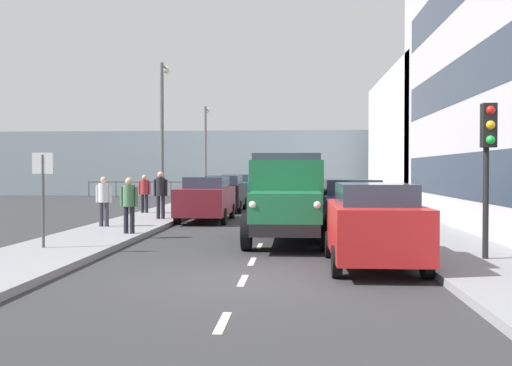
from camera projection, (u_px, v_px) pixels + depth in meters
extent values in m
plane|color=#2D2D30|center=(270.00, 225.00, 21.32)|extent=(80.00, 80.00, 0.00)
cube|color=gray|center=(402.00, 223.00, 21.00)|extent=(2.54, 41.55, 0.15)
cube|color=gray|center=(141.00, 222.00, 21.65)|extent=(2.54, 41.55, 0.15)
cube|color=silver|center=(223.00, 322.00, 7.65)|extent=(0.12, 1.10, 0.01)
cube|color=silver|center=(243.00, 280.00, 10.57)|extent=(0.12, 1.10, 0.01)
cube|color=silver|center=(252.00, 261.00, 12.77)|extent=(0.12, 1.10, 0.01)
cube|color=silver|center=(260.00, 246.00, 15.37)|extent=(0.12, 1.10, 0.01)
cube|color=silver|center=(265.00, 235.00, 17.89)|extent=(0.12, 1.10, 0.01)
cube|color=silver|center=(269.00, 227.00, 20.29)|extent=(0.12, 1.10, 0.01)
cube|color=silver|center=(272.00, 221.00, 22.81)|extent=(0.12, 1.10, 0.01)
cube|color=silver|center=(274.00, 216.00, 25.17)|extent=(0.12, 1.10, 0.01)
cube|color=silver|center=(276.00, 212.00, 27.69)|extent=(0.12, 1.10, 0.01)
cube|color=silver|center=(278.00, 208.00, 30.56)|extent=(0.12, 1.10, 0.01)
cube|color=silver|center=(280.00, 205.00, 33.54)|extent=(0.12, 1.10, 0.01)
cube|color=silver|center=(281.00, 202.00, 36.52)|extent=(0.12, 1.10, 0.01)
cube|color=silver|center=(282.00, 200.00, 38.83)|extent=(0.12, 1.10, 0.01)
cube|color=#2D3847|center=(483.00, 177.00, 15.98)|extent=(0.08, 19.89, 1.40)
cube|color=#2D3847|center=(484.00, 66.00, 15.91)|extent=(0.08, 19.89, 1.40)
cube|color=silver|center=(460.00, 140.00, 33.49)|extent=(8.46, 14.77, 7.45)
cube|color=#84939E|center=(284.00, 163.00, 44.98)|extent=(80.00, 0.80, 5.00)
cylinder|color=#4C5156|center=(486.00, 190.00, 40.47)|extent=(0.08, 0.08, 1.20)
cylinder|color=#4C5156|center=(456.00, 190.00, 40.61)|extent=(0.08, 0.08, 1.20)
cylinder|color=#4C5156|center=(427.00, 190.00, 40.75)|extent=(0.08, 0.08, 1.20)
cylinder|color=#4C5156|center=(398.00, 190.00, 40.88)|extent=(0.08, 0.08, 1.20)
cylinder|color=#4C5156|center=(369.00, 190.00, 41.02)|extent=(0.08, 0.08, 1.20)
cylinder|color=#4C5156|center=(340.00, 190.00, 41.16)|extent=(0.08, 0.08, 1.20)
cylinder|color=#4C5156|center=(311.00, 190.00, 41.29)|extent=(0.08, 0.08, 1.20)
cylinder|color=#4C5156|center=(283.00, 190.00, 41.43)|extent=(0.08, 0.08, 1.20)
cylinder|color=#4C5156|center=(254.00, 190.00, 41.57)|extent=(0.08, 0.08, 1.20)
cylinder|color=#4C5156|center=(226.00, 190.00, 41.71)|extent=(0.08, 0.08, 1.20)
cylinder|color=#4C5156|center=(199.00, 189.00, 41.84)|extent=(0.08, 0.08, 1.20)
cylinder|color=#4C5156|center=(171.00, 189.00, 41.98)|extent=(0.08, 0.08, 1.20)
cylinder|color=#4C5156|center=(143.00, 189.00, 42.12)|extent=(0.08, 0.08, 1.20)
cylinder|color=#4C5156|center=(116.00, 189.00, 42.25)|extent=(0.08, 0.08, 1.20)
cylinder|color=#4C5156|center=(89.00, 189.00, 42.39)|extent=(0.08, 0.08, 1.20)
cube|color=#4C5156|center=(283.00, 182.00, 41.42)|extent=(28.00, 0.08, 0.08)
cube|color=black|center=(287.00, 221.00, 16.12)|extent=(1.64, 5.60, 0.30)
cube|color=#196038|center=(286.00, 207.00, 14.27)|extent=(1.72, 1.90, 0.70)
cube|color=silver|center=(285.00, 210.00, 13.38)|extent=(1.16, 0.08, 0.56)
sphere|color=white|center=(317.00, 205.00, 13.32)|extent=(0.20, 0.20, 0.20)
sphere|color=white|center=(253.00, 205.00, 13.42)|extent=(0.20, 0.20, 0.20)
cube|color=#196038|center=(287.00, 182.00, 15.77)|extent=(1.93, 1.34, 1.15)
cube|color=#2D3847|center=(287.00, 164.00, 15.75)|extent=(1.78, 1.23, 0.56)
cube|color=#2D2319|center=(287.00, 209.00, 17.46)|extent=(2.10, 2.80, 0.16)
cube|color=black|center=(322.00, 198.00, 17.38)|extent=(0.08, 2.80, 0.56)
cube|color=black|center=(254.00, 198.00, 17.52)|extent=(0.08, 2.80, 0.56)
cylinder|color=black|center=(325.00, 233.00, 14.39)|extent=(0.24, 0.90, 0.90)
cylinder|color=black|center=(247.00, 232.00, 14.52)|extent=(0.24, 0.90, 0.90)
cylinder|color=black|center=(320.00, 221.00, 17.60)|extent=(0.24, 0.90, 0.90)
cylinder|color=black|center=(256.00, 221.00, 17.73)|extent=(0.24, 0.90, 0.90)
cube|color=#B21E1E|center=(373.00, 228.00, 12.02)|extent=(1.73, 4.04, 1.00)
cube|color=#2D3847|center=(374.00, 194.00, 11.80)|extent=(1.41, 2.22, 0.42)
cylinder|color=black|center=(329.00, 244.00, 13.33)|extent=(0.18, 0.60, 0.60)
cylinder|color=black|center=(402.00, 245.00, 13.22)|extent=(0.18, 0.60, 0.60)
cylinder|color=black|center=(337.00, 262.00, 10.84)|extent=(0.18, 0.60, 0.60)
cylinder|color=black|center=(427.00, 262.00, 10.73)|extent=(0.18, 0.60, 0.60)
cube|color=navy|center=(350.00, 211.00, 17.04)|extent=(1.81, 4.10, 1.00)
cube|color=#2D3847|center=(351.00, 187.00, 16.82)|extent=(1.48, 2.26, 0.42)
cylinder|color=black|center=(319.00, 224.00, 18.38)|extent=(0.18, 0.60, 0.60)
cylinder|color=black|center=(374.00, 224.00, 18.26)|extent=(0.18, 0.60, 0.60)
cylinder|color=black|center=(322.00, 233.00, 15.84)|extent=(0.18, 0.60, 0.60)
cylinder|color=black|center=(387.00, 233.00, 15.72)|extent=(0.18, 0.60, 0.60)
cube|color=maroon|center=(206.00, 201.00, 22.72)|extent=(1.80, 4.47, 1.00)
cube|color=#2D3847|center=(207.00, 182.00, 22.90)|extent=(1.48, 2.46, 0.42)
cylinder|color=black|center=(224.00, 217.00, 21.29)|extent=(0.18, 0.60, 0.60)
cylinder|color=black|center=(177.00, 216.00, 21.40)|extent=(0.18, 0.60, 0.60)
cylinder|color=black|center=(232.00, 211.00, 24.05)|extent=(0.18, 0.60, 0.60)
cylinder|color=black|center=(191.00, 211.00, 24.17)|extent=(0.18, 0.60, 0.60)
cube|color=black|center=(224.00, 195.00, 28.25)|extent=(1.86, 4.50, 1.00)
cube|color=#2D3847|center=(224.00, 180.00, 28.43)|extent=(1.53, 2.48, 0.42)
cylinder|color=black|center=(239.00, 207.00, 26.81)|extent=(0.18, 0.60, 0.60)
cylinder|color=black|center=(201.00, 207.00, 26.93)|extent=(0.18, 0.60, 0.60)
cylinder|color=black|center=(245.00, 203.00, 29.59)|extent=(0.18, 0.60, 0.60)
cylinder|color=black|center=(210.00, 203.00, 29.71)|extent=(0.18, 0.60, 0.60)
cube|color=#1E6670|center=(237.00, 190.00, 34.26)|extent=(1.84, 4.68, 1.00)
cube|color=#2D3847|center=(237.00, 178.00, 34.44)|extent=(1.51, 2.58, 0.42)
cylinder|color=black|center=(250.00, 200.00, 32.76)|extent=(0.18, 0.60, 0.60)
cylinder|color=black|center=(218.00, 200.00, 32.88)|extent=(0.18, 0.60, 0.60)
cylinder|color=black|center=(253.00, 198.00, 35.66)|extent=(0.18, 0.60, 0.60)
cylinder|color=black|center=(225.00, 198.00, 35.78)|extent=(0.18, 0.60, 0.60)
cylinder|color=black|center=(132.00, 220.00, 17.02)|extent=(0.14, 0.14, 0.78)
cylinder|color=black|center=(126.00, 220.00, 17.03)|extent=(0.14, 0.14, 0.78)
cylinder|color=#47724C|center=(129.00, 196.00, 17.01)|extent=(0.34, 0.34, 0.62)
cylinder|color=#47724C|center=(136.00, 197.00, 16.99)|extent=(0.09, 0.09, 0.57)
cylinder|color=#47724C|center=(122.00, 197.00, 17.02)|extent=(0.09, 0.09, 0.57)
sphere|color=tan|center=(129.00, 181.00, 17.00)|extent=(0.21, 0.21, 0.21)
cylinder|color=#383342|center=(107.00, 214.00, 19.14)|extent=(0.14, 0.14, 0.79)
cylinder|color=#383342|center=(101.00, 214.00, 19.15)|extent=(0.14, 0.14, 0.79)
cylinder|color=silver|center=(104.00, 193.00, 19.13)|extent=(0.34, 0.34, 0.62)
cylinder|color=silver|center=(110.00, 194.00, 19.11)|extent=(0.09, 0.09, 0.57)
cylinder|color=silver|center=(97.00, 194.00, 19.14)|extent=(0.09, 0.09, 0.57)
sphere|color=tan|center=(104.00, 180.00, 19.12)|extent=(0.21, 0.21, 0.21)
cylinder|color=black|center=(163.00, 207.00, 22.13)|extent=(0.14, 0.14, 0.86)
cylinder|color=black|center=(158.00, 207.00, 22.14)|extent=(0.14, 0.14, 0.86)
cylinder|color=black|center=(161.00, 187.00, 22.12)|extent=(0.34, 0.34, 0.68)
cylinder|color=black|center=(166.00, 188.00, 22.11)|extent=(0.09, 0.09, 0.63)
cylinder|color=black|center=(155.00, 188.00, 22.14)|extent=(0.09, 0.09, 0.63)
sphere|color=tan|center=(161.00, 175.00, 22.11)|extent=(0.23, 0.23, 0.23)
cylinder|color=black|center=(147.00, 204.00, 25.28)|extent=(0.14, 0.14, 0.79)
cylinder|color=black|center=(142.00, 203.00, 25.29)|extent=(0.14, 0.14, 0.79)
cylinder|color=maroon|center=(144.00, 187.00, 25.27)|extent=(0.34, 0.34, 0.62)
cylinder|color=maroon|center=(150.00, 188.00, 25.26)|extent=(0.09, 0.09, 0.57)
cylinder|color=maroon|center=(139.00, 188.00, 25.29)|extent=(0.09, 0.09, 0.57)
sphere|color=tan|center=(144.00, 177.00, 25.26)|extent=(0.21, 0.21, 0.21)
cylinder|color=black|center=(486.00, 182.00, 12.15)|extent=(0.12, 0.12, 3.20)
cube|color=black|center=(489.00, 125.00, 11.99)|extent=(0.28, 0.24, 0.90)
sphere|color=red|center=(491.00, 110.00, 11.86)|extent=(0.18, 0.18, 0.18)
sphere|color=orange|center=(491.00, 125.00, 11.87)|extent=(0.18, 0.18, 0.18)
sphere|color=green|center=(490.00, 140.00, 11.88)|extent=(0.18, 0.18, 0.18)
cylinder|color=#59595B|center=(162.00, 138.00, 24.61)|extent=(0.16, 0.16, 6.33)
cylinder|color=#59595B|center=(164.00, 67.00, 24.99)|extent=(0.10, 0.90, 0.10)
sphere|color=silver|center=(166.00, 70.00, 25.44)|extent=(0.32, 0.32, 0.32)
cylinder|color=#59595B|center=(206.00, 153.00, 36.88)|extent=(0.16, 0.16, 5.81)
cylinder|color=#59595B|center=(207.00, 109.00, 37.27)|extent=(0.10, 0.90, 0.10)
sphere|color=silver|center=(208.00, 110.00, 37.72)|extent=(0.32, 0.32, 0.32)
cylinder|color=#4C4C4C|center=(43.00, 201.00, 13.90)|extent=(0.07, 0.07, 2.20)
cube|color=silver|center=(43.00, 163.00, 13.88)|extent=(0.50, 0.04, 0.50)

